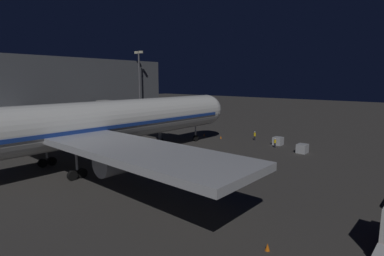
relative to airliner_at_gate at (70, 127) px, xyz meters
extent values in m
plane|color=#383533|center=(0.00, -11.30, -5.90)|extent=(320.00, 320.00, 0.00)
cylinder|color=silver|center=(0.00, -1.64, 0.15)|extent=(6.00, 55.08, 6.00)
sphere|color=silver|center=(0.00, -29.18, 0.15)|extent=(5.88, 5.88, 5.88)
cube|color=navy|center=(0.00, -1.64, -0.30)|extent=(6.06, 52.88, 0.50)
cube|color=black|center=(0.00, -27.38, 1.20)|extent=(3.30, 1.40, 0.90)
cube|color=#B7BABF|center=(0.00, 0.51, -0.90)|extent=(55.27, 8.22, 0.70)
cylinder|color=#B7BABF|center=(-10.15, -0.49, -2.90)|extent=(2.99, 5.08, 2.99)
cylinder|color=black|center=(-10.15, -3.04, -2.90)|extent=(2.54, 0.15, 2.54)
cylinder|color=#B7BABF|center=(10.15, -0.49, -2.90)|extent=(2.99, 5.08, 2.99)
cylinder|color=black|center=(10.15, -3.04, -2.90)|extent=(2.54, 0.15, 2.54)
cylinder|color=#B7BABF|center=(0.00, -25.68, -3.48)|extent=(0.28, 0.28, 2.45)
cylinder|color=black|center=(0.00, -25.68, -5.30)|extent=(0.45, 1.20, 1.20)
cylinder|color=#B7BABF|center=(-4.20, 1.51, -3.48)|extent=(0.28, 0.28, 2.45)
cylinder|color=black|center=(-4.20, 0.86, -5.30)|extent=(0.45, 1.20, 1.20)
cylinder|color=black|center=(-4.20, 2.16, -5.30)|extent=(0.45, 1.20, 1.20)
cylinder|color=#B7BABF|center=(4.20, 1.51, -3.48)|extent=(0.28, 0.28, 2.45)
cylinder|color=black|center=(4.20, 0.86, -5.30)|extent=(0.45, 1.20, 1.20)
cylinder|color=black|center=(4.20, 2.16, -5.30)|extent=(0.45, 1.20, 1.20)
cube|color=#9E9E99|center=(14.81, -20.81, 0.15)|extent=(21.42, 2.60, 2.50)
cube|color=#9E9E99|center=(4.10, -20.81, 0.15)|extent=(3.20, 3.40, 3.00)
cube|color=black|center=(2.70, -20.81, 0.15)|extent=(0.70, 3.20, 2.70)
cylinder|color=#B7BABF|center=(5.10, -20.81, -3.50)|extent=(0.56, 0.56, 4.80)
cylinder|color=black|center=(4.50, -20.81, -5.60)|extent=(0.25, 0.60, 0.60)
cylinder|color=black|center=(5.70, -20.81, -5.60)|extent=(0.25, 0.60, 0.60)
cube|color=#4C4F54|center=(31.00, -1.64, 2.68)|extent=(6.00, 80.00, 17.16)
cylinder|color=#59595E|center=(25.50, -32.53, 3.56)|extent=(0.40, 0.40, 18.93)
cube|color=#F9EFC6|center=(24.60, -32.53, 13.28)|extent=(1.10, 0.50, 0.60)
cube|color=#F9EFC6|center=(26.40, -32.53, 13.28)|extent=(1.10, 0.50, 0.60)
cylinder|color=black|center=(-35.19, -3.35, -5.55)|extent=(0.24, 0.70, 0.70)
cube|color=#B7BABF|center=(-13.91, -33.14, -5.16)|extent=(1.58, 1.72, 1.48)
cube|color=#B7BABF|center=(-19.75, -29.94, -5.16)|extent=(1.55, 1.77, 1.49)
cylinder|color=black|center=(-14.47, -30.74, -5.48)|extent=(0.28, 0.28, 0.84)
cylinder|color=yellow|center=(-14.47, -30.74, -4.77)|extent=(0.40, 0.40, 0.58)
sphere|color=tan|center=(-14.47, -30.74, -4.36)|extent=(0.24, 0.24, 0.24)
sphere|color=white|center=(-14.47, -30.74, -4.31)|extent=(0.23, 0.23, 0.23)
cylinder|color=black|center=(-8.42, -34.16, -5.48)|extent=(0.28, 0.28, 0.85)
cylinder|color=yellow|center=(-8.42, -34.16, -4.70)|extent=(0.40, 0.40, 0.70)
sphere|color=tan|center=(-8.42, -34.16, -4.23)|extent=(0.24, 0.24, 0.24)
sphere|color=white|center=(-8.42, -34.16, -4.18)|extent=(0.23, 0.23, 0.23)
cone|color=orange|center=(-2.20, -31.18, -5.63)|extent=(0.36, 0.36, 0.55)
cone|color=orange|center=(2.20, -31.18, -5.63)|extent=(0.36, 0.36, 0.55)
cone|color=orange|center=(-29.13, 0.51, -5.63)|extent=(0.36, 0.36, 0.55)
camera|label=1|loc=(-38.12, 18.91, 6.10)|focal=28.15mm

